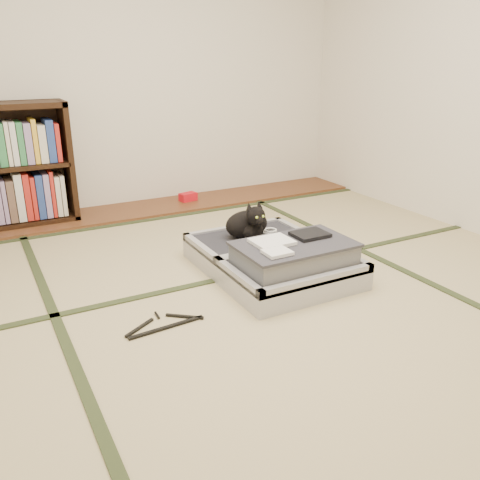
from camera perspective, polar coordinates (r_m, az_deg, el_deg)
name	(u,v)px	position (r m, az deg, el deg)	size (l,w,h in m)	color
floor	(263,305)	(2.73, 2.58, -7.34)	(4.50, 4.50, 0.00)	tan
wood_strip	(144,209)	(4.44, -10.74, 3.45)	(4.00, 0.50, 0.02)	brown
red_item	(188,197)	(4.60, -5.86, 4.85)	(0.15, 0.09, 0.07)	red
room_shell	(268,5)	(2.43, 3.17, 24.86)	(4.50, 4.50, 4.50)	white
tatami_borders	(222,272)	(3.12, -2.07, -3.58)	(4.00, 4.50, 0.01)	#2D381E
suitcase	(275,259)	(3.06, 3.94, -2.10)	(0.74, 0.99, 0.29)	#A1A0A5
cat	(249,224)	(3.24, 0.99, 1.83)	(0.33, 0.33, 0.27)	black
cable_coil	(270,231)	(3.38, 3.36, 1.02)	(0.10, 0.10, 0.02)	white
hanger	(164,324)	(2.56, -8.48, -9.35)	(0.41, 0.20, 0.01)	black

